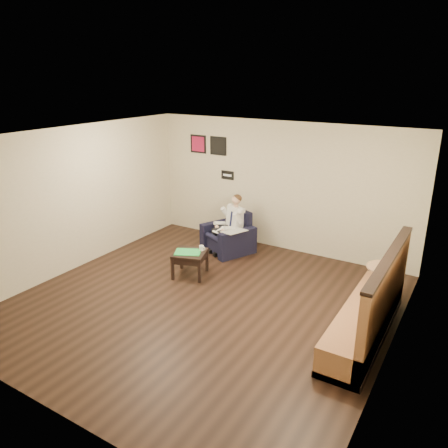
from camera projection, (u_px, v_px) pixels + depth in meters
The scene contains 19 objects.
ground at pixel (203, 303), 7.47m from camera, with size 6.00×6.00×0.00m, color black.
wall_back at pixel (279, 187), 9.43m from camera, with size 6.00×0.02×2.80m, color beige.
wall_front at pixel (42, 307), 4.59m from camera, with size 6.00×0.02×2.80m, color beige.
wall_left at pixel (74, 199), 8.48m from camera, with size 0.02×6.00×2.80m, color beige.
wall_right at pixel (397, 267), 5.53m from camera, with size 0.02×6.00×2.80m, color beige.
ceiling at pixel (200, 138), 6.55m from camera, with size 6.00×6.00×0.02m, color white.
seating_sign at pixel (228, 175), 10.02m from camera, with size 0.32×0.02×0.20m, color black.
art_print_left at pixel (198, 144), 10.20m from camera, with size 0.42×0.03×0.42m, color #A8143F.
art_print_right at pixel (218, 146), 9.93m from camera, with size 0.42×0.03×0.42m, color black.
armchair at pixel (228, 232), 9.50m from camera, with size 0.91×0.91×0.88m, color black.
seated_man at pixel (224, 226), 9.39m from camera, with size 0.57×0.86×1.20m, color silver, non-canonical shape.
lap_papers at pixel (220, 230), 9.36m from camera, with size 0.20×0.29×0.01m, color white.
newspaper at pixel (234, 231), 9.11m from camera, with size 0.38×0.48×0.01m, color silver.
side_table at pixel (190, 264), 8.42m from camera, with size 0.59×0.59×0.48m, color black.
green_folder at pixel (188, 252), 8.32m from camera, with size 0.48×0.34×0.01m, color green.
coffee_mug at pixel (201, 248), 8.40m from camera, with size 0.09×0.09×0.10m, color white.
smartphone at pixel (195, 249), 8.48m from camera, with size 0.15×0.08×0.01m, color black.
banquette at pixel (367, 295), 6.34m from camera, with size 0.63×2.64×1.35m, color #935D39.
cafe_table at pixel (382, 286), 7.29m from camera, with size 0.57×0.57×0.71m, color #AA7F5C.
Camera 1 is at (3.75, -5.46, 3.73)m, focal length 35.00 mm.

